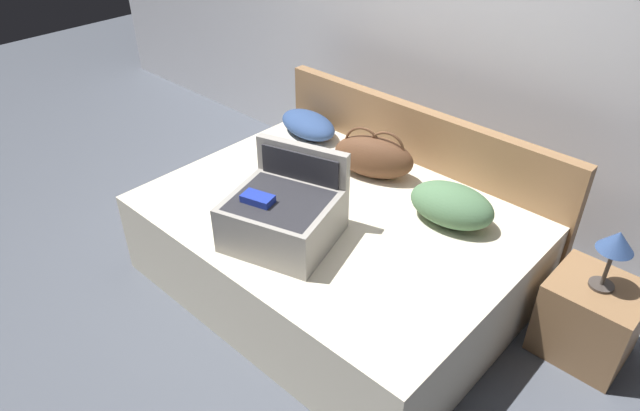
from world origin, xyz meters
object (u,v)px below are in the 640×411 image
(table_lamp, at_px, (616,245))
(nightstand, at_px, (589,318))
(pillow_near_headboard, at_px, (452,205))
(hard_case_large, at_px, (283,214))
(duffel_bag, at_px, (373,156))
(pillow_center_head, at_px, (308,125))
(bed, at_px, (333,248))

(table_lamp, bearing_deg, nightstand, 0.00)
(pillow_near_headboard, distance_m, table_lamp, 0.81)
(hard_case_large, distance_m, table_lamp, 1.59)
(duffel_bag, height_order, pillow_center_head, duffel_bag)
(hard_case_large, height_order, nightstand, hard_case_large)
(pillow_near_headboard, relative_size, pillow_center_head, 0.98)
(bed, xyz_separation_m, table_lamp, (1.31, 0.50, 0.44))
(hard_case_large, height_order, table_lamp, hard_case_large)
(table_lamp, bearing_deg, bed, -159.00)
(pillow_near_headboard, relative_size, table_lamp, 1.40)
(hard_case_large, height_order, duffel_bag, hard_case_large)
(hard_case_large, xyz_separation_m, pillow_near_headboard, (0.55, 0.72, -0.04))
(pillow_near_headboard, bearing_deg, hard_case_large, -127.62)
(bed, relative_size, pillow_center_head, 4.35)
(duffel_bag, xyz_separation_m, pillow_near_headboard, (0.61, -0.09, -0.02))
(duffel_bag, bearing_deg, bed, -79.03)
(hard_case_large, relative_size, pillow_center_head, 1.35)
(nightstand, xyz_separation_m, table_lamp, (-0.00, 0.00, 0.48))
(hard_case_large, distance_m, pillow_center_head, 1.19)
(hard_case_large, relative_size, duffel_bag, 1.18)
(nightstand, bearing_deg, bed, -159.00)
(pillow_near_headboard, xyz_separation_m, nightstand, (0.79, 0.14, -0.41))
(duffel_bag, relative_size, pillow_center_head, 1.14)
(hard_case_large, bearing_deg, pillow_near_headboard, 35.40)
(table_lamp, bearing_deg, pillow_near_headboard, -169.83)
(hard_case_large, xyz_separation_m, duffel_bag, (-0.06, 0.81, -0.02))
(pillow_center_head, bearing_deg, pillow_near_headboard, -9.75)
(bed, bearing_deg, pillow_near_headboard, 34.74)
(hard_case_large, bearing_deg, duffel_bag, 77.09)
(bed, bearing_deg, hard_case_large, -94.93)
(bed, xyz_separation_m, pillow_center_head, (-0.76, 0.58, 0.34))
(pillow_near_headboard, height_order, nightstand, pillow_near_headboard)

